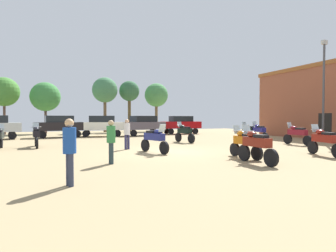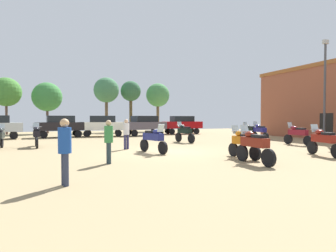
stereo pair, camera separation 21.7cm
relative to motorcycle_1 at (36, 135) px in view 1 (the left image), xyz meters
name	(u,v)px [view 1 (the left image)]	position (x,y,z in m)	size (l,w,h in m)	color
ground_plane	(165,152)	(6.35, -5.18, -0.74)	(44.00, 52.00, 0.02)	#9A845D
motorcycle_1	(36,135)	(0.00, 0.00, 0.00)	(0.62, 2.20, 1.49)	black
motorcycle_2	(155,139)	(5.71, -5.32, 0.00)	(0.84, 2.21, 1.49)	black
motorcycle_3	(256,145)	(8.22, -9.99, 0.01)	(0.62, 2.21, 1.51)	black
motorcycle_4	(259,131)	(16.27, -1.01, 0.01)	(0.65, 2.26, 1.50)	black
motorcycle_5	(245,142)	(8.77, -8.62, -0.02)	(0.62, 2.08, 1.45)	black
motorcycle_6	(297,134)	(15.88, -5.10, 0.00)	(0.62, 2.20, 1.50)	black
motorcycle_7	(184,132)	(9.77, -0.59, 0.01)	(0.72, 2.18, 1.51)	black
motorcycle_8	(248,131)	(16.30, 0.30, -0.02)	(0.62, 2.13, 1.45)	black
motorcycle_10	(324,140)	(12.71, -9.48, 0.00)	(0.74, 2.20, 1.48)	black
motorcycle_11	(0,137)	(-1.87, -0.36, -0.01)	(0.62, 2.27, 1.45)	black
car_1	(181,123)	(14.28, 9.35, 0.44)	(4.40, 2.05, 2.00)	black
car_4	(144,124)	(9.49, 8.17, 0.44)	(4.55, 2.53, 2.00)	black
car_5	(102,124)	(5.39, 8.58, 0.44)	(4.55, 2.53, 2.00)	black
car_6	(59,125)	(1.54, 8.71, 0.44)	(4.44, 2.16, 2.00)	black
person_1	(111,138)	(2.98, -7.80, 0.26)	(0.36, 0.36, 1.71)	#26363E
person_2	(127,132)	(4.81, -3.21, 0.27)	(0.41, 0.41, 1.72)	#292850
person_3	(70,147)	(1.28, -10.87, 0.31)	(0.42, 0.42, 1.77)	#2C334B
tree_1	(129,92)	(10.30, 16.63, 4.46)	(2.63, 2.63, 6.63)	brown
tree_2	(45,97)	(0.25, 16.26, 3.49)	(3.34, 3.34, 5.91)	#4F3A34
tree_3	(105,90)	(7.10, 16.46, 4.51)	(3.16, 3.16, 6.88)	brown
tree_4	(156,95)	(14.27, 17.13, 4.17)	(3.23, 3.23, 6.57)	brown
tree_7	(4,92)	(-3.78, 15.56, 3.85)	(3.11, 3.11, 6.15)	brown
lamp_post	(324,86)	(19.72, -4.04, 3.47)	(0.44, 0.24, 7.60)	#47474C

